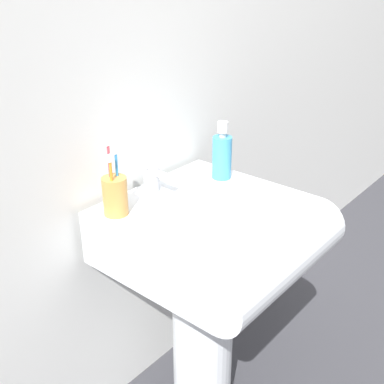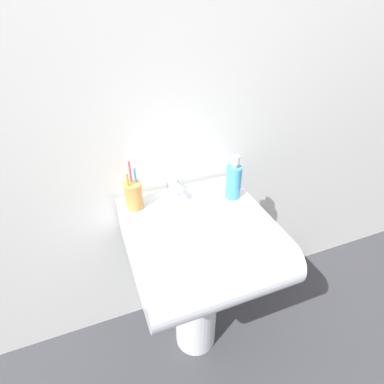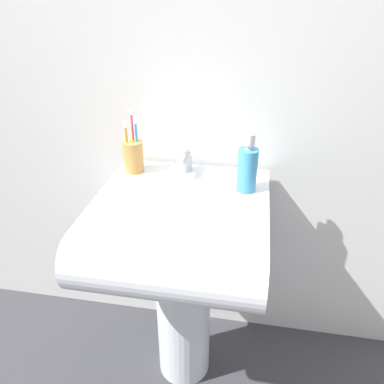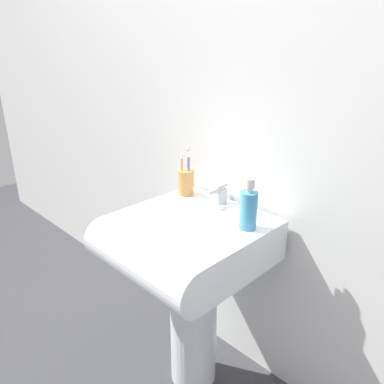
# 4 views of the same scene
# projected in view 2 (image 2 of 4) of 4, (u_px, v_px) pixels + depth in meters

# --- Properties ---
(ground_plane) EXTENTS (6.00, 6.00, 0.00)m
(ground_plane) POSITION_uv_depth(u_px,v_px,m) (195.00, 337.00, 1.49)
(ground_plane) COLOR #38383D
(ground_plane) RESTS_ON ground
(wall_back) EXTENTS (5.00, 0.05, 2.40)m
(wall_back) POSITION_uv_depth(u_px,v_px,m) (169.00, 72.00, 1.03)
(wall_back) COLOR silver
(wall_back) RESTS_ON ground
(sink_pedestal) EXTENTS (0.19, 0.19, 0.60)m
(sink_pedestal) POSITION_uv_depth(u_px,v_px,m) (196.00, 299.00, 1.32)
(sink_pedestal) COLOR white
(sink_pedestal) RESTS_ON ground
(sink_basin) EXTENTS (0.51, 0.54, 0.16)m
(sink_basin) POSITION_uv_depth(u_px,v_px,m) (203.00, 245.00, 1.07)
(sink_basin) COLOR white
(sink_basin) RESTS_ON sink_pedestal
(faucet) EXTENTS (0.05, 0.11, 0.08)m
(faucet) POSITION_uv_depth(u_px,v_px,m) (175.00, 187.00, 1.17)
(faucet) COLOR #B7B7BC
(faucet) RESTS_ON sink_basin
(toothbrush_cup) EXTENTS (0.07, 0.07, 0.21)m
(toothbrush_cup) POSITION_uv_depth(u_px,v_px,m) (134.00, 195.00, 1.10)
(toothbrush_cup) COLOR #D19347
(toothbrush_cup) RESTS_ON sink_basin
(soap_bottle) EXTENTS (0.06, 0.06, 0.18)m
(soap_bottle) POSITION_uv_depth(u_px,v_px,m) (233.00, 181.00, 1.14)
(soap_bottle) COLOR #3F99CC
(soap_bottle) RESTS_ON sink_basin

